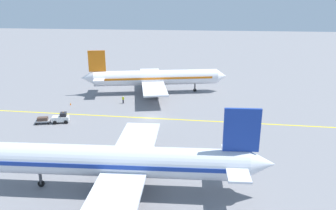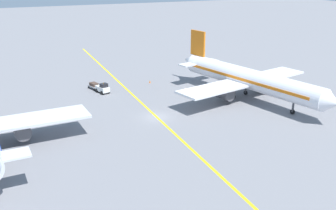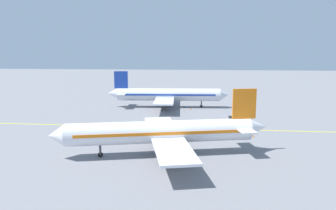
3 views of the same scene
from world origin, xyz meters
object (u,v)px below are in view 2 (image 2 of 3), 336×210
Objects in this scene: traffic_cone_near_nose at (7,124)px; traffic_cone_mid_apron at (150,82)px; baggage_cart_trailing at (94,85)px; airplane_at_gate at (247,79)px; baggage_tug_white at (103,88)px; ground_crew_worker at (185,92)px.

traffic_cone_near_nose is 30.88m from traffic_cone_mid_apron.
baggage_cart_trailing is at bearing -1.73° from traffic_cone_mid_apron.
airplane_at_gate is 20.86m from traffic_cone_mid_apron.
baggage_tug_white reaches higher than baggage_cart_trailing.
baggage_tug_white is (22.91, -13.68, -2.81)m from airplane_at_gate.
airplane_at_gate reaches higher than baggage_tug_white.
airplane_at_gate is 12.19× the size of baggage_cart_trailing.
baggage_cart_trailing is (0.92, -3.17, -0.14)m from baggage_tug_white.
baggage_tug_white is 6.00× the size of traffic_cone_near_nose.
traffic_cone_mid_apron is (2.67, -11.07, -0.63)m from ground_crew_worker.
traffic_cone_mid_apron is at bearing -165.13° from baggage_tug_white.
airplane_at_gate is at bearing 149.16° from baggage_tug_white.
ground_crew_worker is at bearing -29.40° from airplane_at_gate.
baggage_tug_white is at bearing -31.85° from ground_crew_worker.
airplane_at_gate reaches higher than baggage_cart_trailing.
traffic_cone_mid_apron is (-28.07, -12.89, 0.00)m from traffic_cone_near_nose.
ground_crew_worker is 3.05× the size of traffic_cone_mid_apron.
traffic_cone_near_nose is (17.45, 10.07, -0.63)m from baggage_tug_white.
airplane_at_gate is 20.95× the size of ground_crew_worker.
traffic_cone_near_nose is 1.00× the size of traffic_cone_mid_apron.
baggage_tug_white is at bearing 14.87° from traffic_cone_mid_apron.
ground_crew_worker is at bearing 141.20° from baggage_cart_trailing.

